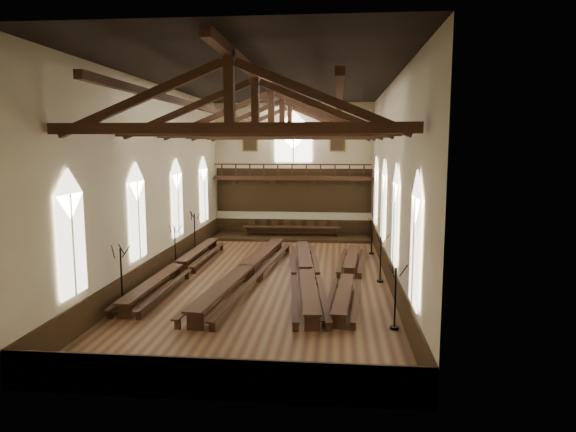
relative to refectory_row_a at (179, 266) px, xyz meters
name	(u,v)px	position (x,y,z in m)	size (l,w,h in m)	color
ground	(272,278)	(4.93, 0.10, -0.53)	(26.00, 26.00, 0.00)	brown
room_walls	(271,153)	(4.93, 0.10, 5.92)	(26.00, 26.00, 26.00)	beige
wainscot_band	(272,267)	(4.93, 0.10, 0.07)	(12.00, 26.00, 1.20)	#301E0E
side_windows	(272,207)	(4.93, 0.10, 3.21)	(11.85, 19.80, 4.50)	white
end_window	(293,140)	(4.93, 13.00, 6.69)	(2.80, 0.12, 3.80)	white
minstrels_gallery	(293,185)	(4.93, 12.76, 3.37)	(11.80, 1.24, 3.70)	#382111
portraits	(293,142)	(4.93, 12.99, 6.57)	(7.75, 0.09, 1.45)	brown
roof_trusses	(271,118)	(4.93, 0.10, 7.68)	(11.70, 25.70, 2.80)	#382111
refectory_row_a	(179,266)	(0.00, 0.00, 0.00)	(1.60, 14.27, 0.73)	#382111
refectory_row_b	(247,269)	(3.75, -0.57, 0.07)	(2.40, 15.21, 0.82)	#382111
refectory_row_c	(305,272)	(6.71, -0.58, 0.01)	(2.16, 14.45, 0.74)	#382111
refectory_row_d	(349,274)	(8.89, -0.61, -0.05)	(1.79, 13.65, 0.66)	#382111
dais	(292,237)	(4.94, 11.50, -0.43)	(11.40, 3.09, 0.21)	#301E0E
high_table	(292,228)	(4.94, 11.50, 0.25)	(7.28, 1.04, 0.68)	#382111
high_chairs	(292,226)	(4.94, 12.22, 0.27)	(6.78, 0.49, 1.10)	#382111
candelabrum_left_near	(122,291)	(-0.62, -5.76, 0.32)	(0.83, 0.84, 2.82)	black
candelabrum_left_mid	(175,256)	(-0.62, 1.36, 0.24)	(0.71, 0.78, 2.54)	black
candelabrum_left_far	(195,242)	(-0.62, 5.27, 0.31)	(0.81, 0.83, 2.77)	black
candelabrum_right_near	(395,309)	(10.48, -6.87, 0.23)	(0.71, 0.76, 2.51)	black
candelabrum_right_mid	(380,268)	(10.48, -0.18, 0.22)	(0.66, 0.76, 2.47)	black
candelabrum_right_far	(372,243)	(10.48, 6.55, 0.17)	(0.67, 0.70, 2.32)	black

